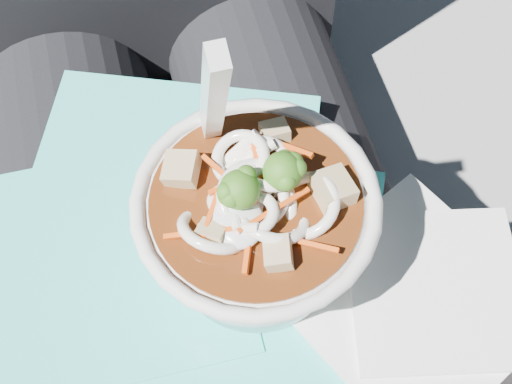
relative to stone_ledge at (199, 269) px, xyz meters
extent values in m
cube|color=slate|center=(0.00, 0.00, 0.00)|extent=(1.05, 0.60, 0.43)
cylinder|color=black|center=(-0.09, -0.15, 0.29)|extent=(0.15, 0.48, 0.15)
cylinder|color=black|center=(0.09, -0.15, 0.29)|extent=(0.15, 0.48, 0.15)
cube|color=#30C9C1|center=(0.00, -0.16, 0.37)|extent=(0.22, 0.23, 0.00)
cube|color=#30C9C1|center=(0.00, -0.17, 0.37)|extent=(0.21, 0.20, 0.00)
cube|color=#30C9C1|center=(-0.02, -0.17, 0.37)|extent=(0.12, 0.09, 0.00)
cube|color=#30C9C1|center=(0.03, -0.24, 0.37)|extent=(0.21, 0.23, 0.00)
cube|color=#30C9C1|center=(0.00, -0.17, 0.38)|extent=(0.24, 0.25, 0.00)
cube|color=#30C9C1|center=(0.01, -0.17, 0.38)|extent=(0.26, 0.26, 0.00)
cube|color=#30C9C1|center=(0.07, -0.23, 0.38)|extent=(0.17, 0.21, 0.00)
cube|color=#30C9C1|center=(-0.02, -0.10, 0.38)|extent=(0.26, 0.25, 0.00)
cube|color=#30C9C1|center=(-0.01, -0.24, 0.38)|extent=(0.18, 0.18, 0.00)
cube|color=#30C9C1|center=(-0.07, -0.15, 0.38)|extent=(0.18, 0.17, 0.00)
cube|color=white|center=(0.12, -0.23, 0.39)|extent=(0.18, 0.18, 0.00)
cube|color=white|center=(0.14, -0.22, 0.39)|extent=(0.13, 0.13, 0.00)
torus|color=white|center=(0.03, -0.17, 0.46)|extent=(0.14, 0.14, 0.01)
cylinder|color=#4C200A|center=(0.03, -0.17, 0.46)|extent=(0.12, 0.12, 0.01)
torus|color=white|center=(0.00, -0.18, 0.46)|extent=(0.06, 0.05, 0.04)
torus|color=white|center=(0.03, -0.16, 0.47)|extent=(0.04, 0.04, 0.02)
torus|color=white|center=(0.03, -0.15, 0.48)|extent=(0.05, 0.05, 0.02)
torus|color=white|center=(0.03, -0.17, 0.47)|extent=(0.05, 0.05, 0.02)
torus|color=white|center=(0.03, -0.17, 0.47)|extent=(0.05, 0.05, 0.03)
torus|color=white|center=(0.02, -0.17, 0.47)|extent=(0.05, 0.05, 0.02)
torus|color=white|center=(0.06, -0.18, 0.47)|extent=(0.05, 0.05, 0.03)
torus|color=white|center=(0.04, -0.15, 0.47)|extent=(0.04, 0.04, 0.02)
torus|color=white|center=(0.04, -0.18, 0.47)|extent=(0.05, 0.04, 0.04)
torus|color=white|center=(0.03, -0.17, 0.47)|extent=(0.06, 0.06, 0.03)
torus|color=white|center=(0.02, -0.17, 0.47)|extent=(0.04, 0.04, 0.03)
torus|color=white|center=(0.02, -0.18, 0.47)|extent=(0.04, 0.04, 0.01)
torus|color=white|center=(0.03, -0.16, 0.47)|extent=(0.04, 0.04, 0.03)
torus|color=white|center=(0.04, -0.16, 0.47)|extent=(0.04, 0.04, 0.03)
torus|color=white|center=(0.03, -0.17, 0.47)|extent=(0.04, 0.05, 0.04)
cylinder|color=white|center=(0.02, -0.18, 0.47)|extent=(0.01, 0.03, 0.01)
cylinder|color=white|center=(0.01, -0.19, 0.47)|extent=(0.03, 0.02, 0.02)
cylinder|color=white|center=(0.03, -0.14, 0.47)|extent=(0.04, 0.01, 0.02)
cylinder|color=white|center=(0.03, -0.14, 0.47)|extent=(0.03, 0.01, 0.02)
cylinder|color=#709D4C|center=(0.05, -0.16, 0.47)|extent=(0.01, 0.01, 0.01)
sphere|color=#255A14|center=(0.05, -0.16, 0.48)|extent=(0.02, 0.02, 0.02)
sphere|color=#255A14|center=(0.05, -0.16, 0.48)|extent=(0.01, 0.01, 0.01)
sphere|color=#255A14|center=(0.05, -0.17, 0.49)|extent=(0.01, 0.01, 0.01)
sphere|color=#255A14|center=(0.05, -0.16, 0.49)|extent=(0.01, 0.01, 0.01)
sphere|color=#255A14|center=(0.05, -0.17, 0.49)|extent=(0.01, 0.01, 0.01)
cylinder|color=#709D4C|center=(0.02, -0.17, 0.47)|extent=(0.01, 0.01, 0.01)
sphere|color=#255A14|center=(0.02, -0.17, 0.48)|extent=(0.02, 0.02, 0.02)
sphere|color=#255A14|center=(0.03, -0.16, 0.49)|extent=(0.01, 0.01, 0.01)
sphere|color=#255A14|center=(0.01, -0.17, 0.49)|extent=(0.01, 0.01, 0.01)
sphere|color=#255A14|center=(0.01, -0.17, 0.49)|extent=(0.01, 0.01, 0.01)
sphere|color=#255A14|center=(0.01, -0.17, 0.48)|extent=(0.01, 0.01, 0.01)
cube|color=#F05414|center=(0.04, -0.18, 0.47)|extent=(0.05, 0.02, 0.01)
cube|color=#F05414|center=(0.00, -0.17, 0.47)|extent=(0.02, 0.04, 0.00)
cube|color=#F05414|center=(0.03, -0.15, 0.48)|extent=(0.01, 0.04, 0.00)
cube|color=#F05414|center=(0.02, -0.19, 0.47)|extent=(0.02, 0.04, 0.00)
cube|color=#F05414|center=(0.00, -0.18, 0.47)|extent=(0.05, 0.01, 0.01)
cube|color=#F05414|center=(0.05, -0.20, 0.47)|extent=(0.03, 0.02, 0.01)
cube|color=#F05414|center=(0.02, -0.16, 0.48)|extent=(0.02, 0.04, 0.01)
cube|color=#F05414|center=(0.02, -0.16, 0.47)|extent=(0.04, 0.01, 0.01)
cube|color=#F05414|center=(0.05, -0.14, 0.48)|extent=(0.03, 0.03, 0.01)
cube|color=tan|center=(0.07, -0.18, 0.47)|extent=(0.02, 0.03, 0.02)
cube|color=tan|center=(0.05, -0.13, 0.47)|extent=(0.02, 0.02, 0.01)
cube|color=tan|center=(-0.01, -0.14, 0.47)|extent=(0.03, 0.03, 0.02)
cube|color=tan|center=(0.00, -0.18, 0.47)|extent=(0.02, 0.02, 0.01)
cube|color=tan|center=(0.03, -0.21, 0.47)|extent=(0.02, 0.02, 0.01)
ellipsoid|color=white|center=(0.02, -0.18, 0.47)|extent=(0.03, 0.04, 0.01)
cube|color=white|center=(0.02, -0.13, 0.52)|extent=(0.01, 0.06, 0.13)
camera|label=1|loc=(-0.02, -0.36, 0.82)|focal=50.00mm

